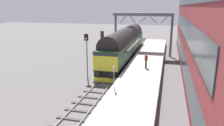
{
  "coord_description": "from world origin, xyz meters",
  "views": [
    {
      "loc": [
        6.1,
        -23.95,
        7.7
      ],
      "look_at": [
        0.2,
        -1.51,
        1.61
      ],
      "focal_mm": 34.63,
      "sensor_mm": 36.0,
      "label": 1
    }
  ],
  "objects_px": {
    "diesel_locomotive": "(125,44)",
    "signal_post_mid": "(102,43)",
    "platform_number_sign": "(114,74)",
    "waiting_passenger": "(146,59)",
    "signal_post_near": "(87,51)"
  },
  "relations": [
    {
      "from": "platform_number_sign",
      "to": "waiting_passenger",
      "type": "distance_m",
      "value": 7.39
    },
    {
      "from": "diesel_locomotive",
      "to": "signal_post_mid",
      "type": "relative_size",
      "value": 4.44
    },
    {
      "from": "signal_post_mid",
      "to": "platform_number_sign",
      "type": "bearing_deg",
      "value": -68.15
    },
    {
      "from": "diesel_locomotive",
      "to": "waiting_passenger",
      "type": "distance_m",
      "value": 7.87
    },
    {
      "from": "signal_post_near",
      "to": "waiting_passenger",
      "type": "bearing_deg",
      "value": 18.09
    },
    {
      "from": "diesel_locomotive",
      "to": "waiting_passenger",
      "type": "height_order",
      "value": "diesel_locomotive"
    },
    {
      "from": "signal_post_near",
      "to": "diesel_locomotive",
      "type": "bearing_deg",
      "value": 74.92
    },
    {
      "from": "diesel_locomotive",
      "to": "signal_post_mid",
      "type": "height_order",
      "value": "diesel_locomotive"
    },
    {
      "from": "signal_post_near",
      "to": "platform_number_sign",
      "type": "xyz_separation_m",
      "value": [
        4.33,
        -5.1,
        -0.72
      ]
    },
    {
      "from": "platform_number_sign",
      "to": "waiting_passenger",
      "type": "xyz_separation_m",
      "value": [
        1.9,
        7.13,
        -0.29
      ]
    },
    {
      "from": "signal_post_near",
      "to": "waiting_passenger",
      "type": "height_order",
      "value": "signal_post_near"
    },
    {
      "from": "platform_number_sign",
      "to": "waiting_passenger",
      "type": "relative_size",
      "value": 1.17
    },
    {
      "from": "signal_post_mid",
      "to": "waiting_passenger",
      "type": "relative_size",
      "value": 2.79
    },
    {
      "from": "waiting_passenger",
      "to": "signal_post_near",
      "type": "bearing_deg",
      "value": 123.75
    },
    {
      "from": "signal_post_mid",
      "to": "diesel_locomotive",
      "type": "bearing_deg",
      "value": 52.95
    }
  ]
}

